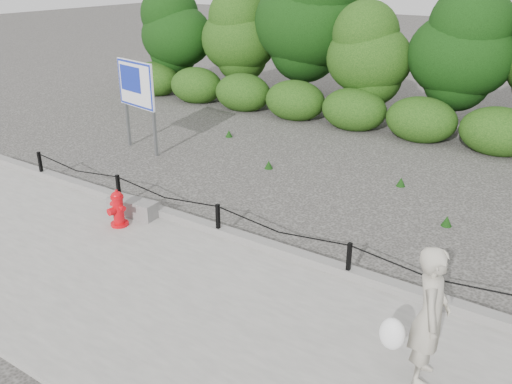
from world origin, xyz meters
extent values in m
plane|color=#2D2B28|center=(0.00, 0.00, 0.00)|extent=(90.00, 90.00, 0.00)
cube|color=gray|center=(0.00, -2.00, 0.04)|extent=(14.00, 4.00, 0.08)
cube|color=slate|center=(0.00, 0.05, 0.15)|extent=(14.00, 0.22, 0.14)
cube|color=black|center=(-5.00, 0.00, 0.38)|extent=(0.06, 0.06, 0.60)
cube|color=black|center=(-2.50, 0.00, 0.38)|extent=(0.06, 0.06, 0.60)
cube|color=black|center=(0.00, 0.00, 0.38)|extent=(0.06, 0.06, 0.60)
cube|color=black|center=(2.50, 0.00, 0.38)|extent=(0.06, 0.06, 0.60)
cylinder|color=black|center=(-3.75, 0.00, 0.60)|extent=(2.50, 0.02, 0.02)
cylinder|color=black|center=(-1.25, 0.00, 0.60)|extent=(2.50, 0.02, 0.02)
cylinder|color=black|center=(1.25, 0.00, 0.60)|extent=(2.50, 0.02, 0.02)
cylinder|color=black|center=(3.75, 0.00, 0.60)|extent=(2.50, 0.02, 0.02)
cylinder|color=black|center=(-8.50, 8.60, 0.93)|extent=(0.18, 0.18, 1.87)
ellipsoid|color=#184A11|center=(-8.50, 8.60, 2.24)|extent=(2.76, 2.39, 2.99)
cylinder|color=black|center=(-6.00, 9.00, 0.93)|extent=(0.18, 0.18, 1.87)
ellipsoid|color=#184A11|center=(-6.00, 9.00, 2.24)|extent=(2.76, 2.39, 2.99)
cylinder|color=black|center=(-3.50, 9.40, 1.24)|extent=(0.18, 0.18, 2.48)
ellipsoid|color=#184A11|center=(-3.50, 9.40, 2.98)|extent=(3.67, 3.17, 3.97)
cylinder|color=black|center=(-1.00, 8.60, 0.87)|extent=(0.18, 0.18, 1.74)
ellipsoid|color=#184A11|center=(-1.00, 8.60, 2.09)|extent=(2.57, 2.23, 2.78)
cylinder|color=black|center=(1.50, 9.00, 0.99)|extent=(0.18, 0.18, 1.97)
ellipsoid|color=#184A11|center=(1.50, 9.00, 2.37)|extent=(2.92, 2.53, 3.16)
cylinder|color=red|center=(-1.75, -0.70, 0.11)|extent=(0.37, 0.37, 0.05)
cylinder|color=red|center=(-1.75, -0.70, 0.38)|extent=(0.22, 0.22, 0.49)
cylinder|color=red|center=(-1.75, -0.70, 0.64)|extent=(0.26, 0.26, 0.05)
ellipsoid|color=red|center=(-1.75, -0.70, 0.67)|extent=(0.23, 0.23, 0.16)
cylinder|color=red|center=(-1.75, -0.70, 0.76)|extent=(0.06, 0.06, 0.05)
cylinder|color=red|center=(-1.88, -0.69, 0.46)|extent=(0.10, 0.11, 0.10)
cylinder|color=red|center=(-1.61, -0.72, 0.46)|extent=(0.10, 0.11, 0.10)
cylinder|color=red|center=(-1.77, -0.85, 0.41)|extent=(0.15, 0.13, 0.14)
cylinder|color=slate|center=(-1.77, -0.82, 0.33)|extent=(0.01, 0.05, 0.11)
imported|color=#AAA392|center=(4.14, -1.48, 0.93)|extent=(0.54, 0.70, 1.70)
ellipsoid|color=white|center=(3.79, -1.63, 0.63)|extent=(0.31, 0.24, 0.41)
cube|color=slate|center=(-1.86, -0.25, 0.24)|extent=(1.02, 0.44, 0.32)
cube|color=slate|center=(-5.26, 2.91, 1.16)|extent=(0.08, 0.08, 2.32)
cube|color=slate|center=(-4.06, 2.69, 1.16)|extent=(0.08, 0.08, 2.32)
cube|color=white|center=(-4.67, 2.75, 1.74)|extent=(1.43, 0.32, 1.16)
cube|color=#1628A1|center=(-4.68, 2.73, 1.74)|extent=(1.40, 0.27, 1.12)
cube|color=#1628A1|center=(-4.85, 2.75, 1.85)|extent=(0.86, 0.17, 0.64)
camera|label=1|loc=(5.33, -6.69, 4.54)|focal=38.00mm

